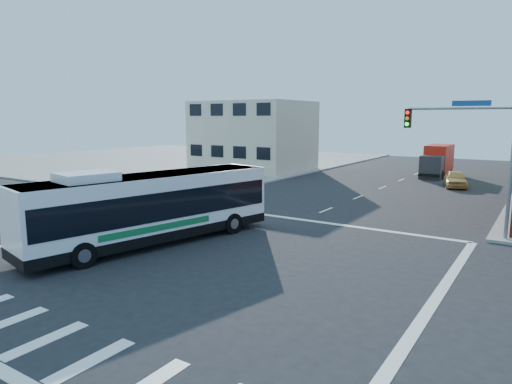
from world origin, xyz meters
The scene contains 7 objects.
ground centered at (0.00, 0.00, 0.00)m, with size 120.00×120.00×0.00m, color black.
sidewalk_nw centered at (-35.00, 35.00, 0.07)m, with size 50.00×50.00×0.15m, color gray.
building_west centered at (-17.02, 29.98, 4.01)m, with size 12.06×10.06×8.00m.
signal_mast_ne centered at (9.08, 10.62, 4.98)m, with size 7.91×1.13×8.07m.
transit_bus centered at (-3.74, 0.77, 1.86)m, with size 5.48×13.11×3.80m.
box_truck centered at (2.31, 35.90, 1.59)m, with size 2.24×7.30×3.27m.
parked_car centered at (5.36, 28.84, 0.75)m, with size 1.76×4.38×1.49m, color #DDA957.
Camera 1 is at (12.40, -14.75, 6.13)m, focal length 32.00 mm.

